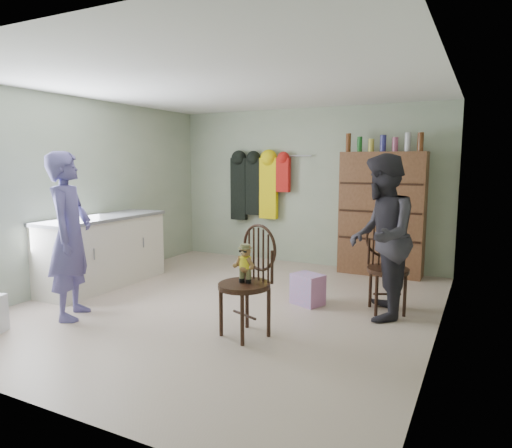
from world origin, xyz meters
The scene contains 10 objects.
ground_plane centered at (0.00, 0.00, 0.00)m, with size 5.00×5.00×0.00m, color beige.
room_walls centered at (0.00, 0.53, 1.58)m, with size 5.00×5.00×5.00m.
counter centered at (-1.95, 0.00, 0.47)m, with size 0.64×1.86×0.94m.
chair_front centered at (0.62, -0.69, 0.60)m, with size 0.62×0.62×1.07m.
chair_far centered at (1.65, 0.66, 0.55)m, with size 0.60×0.60×1.02m.
striped_bag centered at (0.80, 0.46, 0.18)m, with size 0.34×0.26×0.36m, color pink.
person_left centered at (-1.31, -1.08, 0.89)m, with size 0.65×0.42×1.77m, color #585196.
person_right centered at (1.63, 0.40, 0.87)m, with size 0.85×0.66×1.75m, color #2D2B33.
dresser centered at (1.25, 2.30, 0.91)m, with size 1.20×0.39×2.07m.
coat_rack centered at (-0.83, 2.38, 1.25)m, with size 1.42×0.12×1.09m.
Camera 1 is at (2.60, -4.43, 1.67)m, focal length 32.00 mm.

